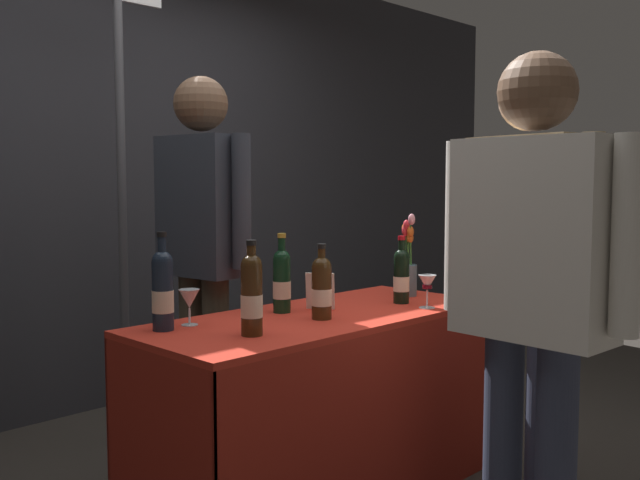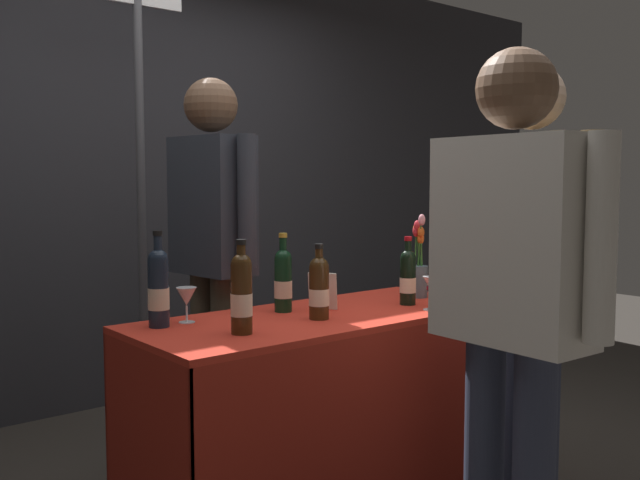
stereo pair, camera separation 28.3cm
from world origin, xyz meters
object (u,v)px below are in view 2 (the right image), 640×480
(featured_wine_bottle, at_px, (408,276))
(display_bottle_0, at_px, (319,287))
(wine_glass_near_vendor, at_px, (186,297))
(wine_glass_mid, at_px, (432,285))
(flower_vase, at_px, (418,270))
(taster_foreground_right, at_px, (512,281))
(vendor_presenter, at_px, (212,233))
(tasting_table, at_px, (320,374))
(booth_signpost, at_px, (141,162))

(featured_wine_bottle, relative_size, display_bottle_0, 1.01)
(display_bottle_0, bearing_deg, wine_glass_near_vendor, 148.53)
(wine_glass_mid, relative_size, flower_vase, 0.37)
(flower_vase, bearing_deg, display_bottle_0, -170.93)
(display_bottle_0, xyz_separation_m, wine_glass_mid, (0.48, -0.15, -0.02))
(featured_wine_bottle, relative_size, taster_foreground_right, 0.18)
(vendor_presenter, bearing_deg, tasting_table, 6.50)
(featured_wine_bottle, relative_size, vendor_presenter, 0.17)
(featured_wine_bottle, bearing_deg, tasting_table, 170.53)
(display_bottle_0, distance_m, booth_signpost, 1.34)
(flower_vase, distance_m, vendor_presenter, 0.96)
(featured_wine_bottle, xyz_separation_m, wine_glass_mid, (-0.02, -0.15, -0.02))
(wine_glass_near_vendor, relative_size, wine_glass_mid, 0.96)
(tasting_table, bearing_deg, vendor_presenter, 102.00)
(wine_glass_near_vendor, distance_m, vendor_presenter, 0.60)
(flower_vase, bearing_deg, featured_wine_bottle, -149.51)
(featured_wine_bottle, relative_size, wine_glass_near_vendor, 2.20)
(flower_vase, relative_size, booth_signpost, 0.16)
(wine_glass_mid, distance_m, booth_signpost, 1.61)
(wine_glass_near_vendor, xyz_separation_m, taster_foreground_right, (0.42, -1.16, 0.15))
(featured_wine_bottle, xyz_separation_m, wine_glass_near_vendor, (-0.93, 0.26, -0.03))
(featured_wine_bottle, bearing_deg, display_bottle_0, -179.67)
(featured_wine_bottle, relative_size, wine_glass_mid, 2.11)
(tasting_table, relative_size, flower_vase, 4.01)
(tasting_table, relative_size, vendor_presenter, 0.88)
(display_bottle_0, height_order, taster_foreground_right, taster_foreground_right)
(booth_signpost, bearing_deg, vendor_presenter, -81.05)
(booth_signpost, bearing_deg, display_bottle_0, -83.11)
(wine_glass_mid, relative_size, vendor_presenter, 0.08)
(wine_glass_mid, distance_m, flower_vase, 0.33)
(vendor_presenter, xyz_separation_m, taster_foreground_right, (0.05, -1.58, -0.05))
(featured_wine_bottle, height_order, wine_glass_near_vendor, featured_wine_bottle)
(taster_foreground_right, bearing_deg, featured_wine_bottle, -27.27)
(tasting_table, height_order, booth_signpost, booth_signpost)
(vendor_presenter, bearing_deg, taster_foreground_right, -3.82)
(wine_glass_near_vendor, bearing_deg, taster_foreground_right, -70.28)
(flower_vase, bearing_deg, booth_signpost, 126.45)
(featured_wine_bottle, distance_m, vendor_presenter, 0.90)
(tasting_table, height_order, wine_glass_near_vendor, wine_glass_near_vendor)
(booth_signpost, bearing_deg, featured_wine_bottle, -62.12)
(featured_wine_bottle, xyz_separation_m, flower_vase, (0.18, 0.11, 0.00))
(vendor_presenter, bearing_deg, flower_vase, 46.63)
(taster_foreground_right, xyz_separation_m, booth_signpost, (-0.13, 2.13, 0.38))
(display_bottle_0, relative_size, wine_glass_mid, 2.09)
(wine_glass_mid, distance_m, vendor_presenter, 1.02)
(featured_wine_bottle, height_order, booth_signpost, booth_signpost)
(vendor_presenter, bearing_deg, wine_glass_near_vendor, -46.68)
(flower_vase, distance_m, booth_signpost, 1.48)
(featured_wine_bottle, height_order, taster_foreground_right, taster_foreground_right)
(tasting_table, xyz_separation_m, vendor_presenter, (-0.13, 0.61, 0.54))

